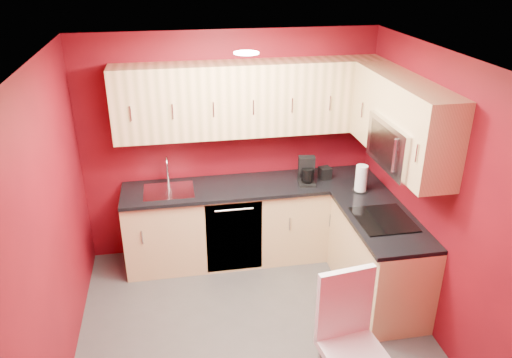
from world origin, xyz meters
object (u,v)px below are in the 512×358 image
object	(u,v)px
microwave	(405,145)
sink	(168,187)
napkin_holder	(325,173)
coffee_maker	(307,171)
paper_towel	(361,178)
dining_chair	(355,348)

from	to	relation	value
microwave	sink	size ratio (longest dim) A/B	1.46
sink	napkin_holder	size ratio (longest dim) A/B	3.99
microwave	sink	distance (m)	2.43
coffee_maker	napkin_holder	world-z (taller)	coffee_maker
napkin_holder	paper_towel	world-z (taller)	paper_towel
microwave	paper_towel	xyz separation A→B (m)	(-0.11, 0.63, -0.61)
napkin_holder	paper_towel	bearing A→B (deg)	-53.84
napkin_holder	dining_chair	distance (m)	2.26
sink	paper_towel	distance (m)	2.02
microwave	napkin_holder	xyz separation A→B (m)	(-0.38, 1.00, -0.68)
coffee_maker	paper_towel	world-z (taller)	coffee_maker
sink	dining_chair	distance (m)	2.56
paper_towel	coffee_maker	bearing A→B (deg)	151.88
sink	napkin_holder	world-z (taller)	sink
coffee_maker	dining_chair	distance (m)	2.15
napkin_holder	microwave	bearing A→B (deg)	-69.22
sink	paper_towel	bearing A→B (deg)	-10.65
coffee_maker	napkin_holder	size ratio (longest dim) A/B	2.24
microwave	dining_chair	world-z (taller)	microwave
coffee_maker	paper_towel	size ratio (longest dim) A/B	1.02
microwave	paper_towel	distance (m)	0.88
microwave	coffee_maker	size ratio (longest dim) A/B	2.60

